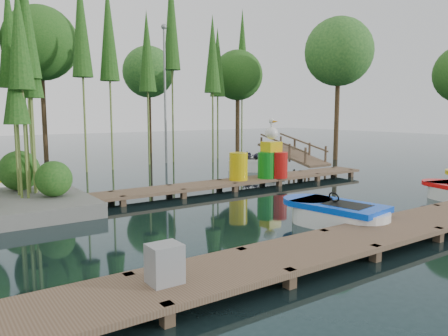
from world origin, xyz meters
TOP-DOWN VIEW (x-y plane):
  - ground_plane at (0.00, 0.00)m, footprint 90.00×90.00m
  - near_dock at (0.00, -4.50)m, footprint 18.00×1.50m
  - far_dock at (1.00, 2.50)m, footprint 15.00×1.20m
  - tree_screen at (-2.04, 10.60)m, footprint 34.42×18.53m
  - lamp_rear at (4.00, 11.00)m, footprint 0.30×0.30m
  - ramp at (9.00, 6.50)m, footprint 1.50×3.94m
  - boat_blue at (1.31, -3.08)m, footprint 1.67×2.90m
  - boat_white_far at (5.91, 5.79)m, footprint 2.71×2.77m
  - utility_cabinet at (-4.01, -4.50)m, footprint 0.47×0.40m
  - yellow_barrel at (2.52, 2.50)m, footprint 0.66×0.66m
  - drum_cluster at (4.00, 2.34)m, footprint 1.28×1.17m
  - seagull_post at (3.93, 2.50)m, footprint 0.53×0.29m

SIDE VIEW (x-z plane):
  - ground_plane at x=0.00m, z-range 0.00..0.00m
  - far_dock at x=1.00m, z-range -0.02..0.48m
  - near_dock at x=0.00m, z-range -0.02..0.48m
  - boat_blue at x=1.31m, z-range -0.19..0.73m
  - boat_white_far at x=5.91m, z-range -0.35..0.91m
  - utility_cabinet at x=-4.01m, z-range 0.30..0.87m
  - ramp at x=9.00m, z-range -0.16..1.33m
  - yellow_barrel at x=2.52m, z-range 0.30..1.29m
  - seagull_post at x=3.93m, z-range 0.45..1.31m
  - drum_cluster at x=4.00m, z-range -0.15..2.05m
  - lamp_rear at x=4.00m, z-range 0.64..7.89m
  - tree_screen at x=-2.04m, z-range 0.96..11.27m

